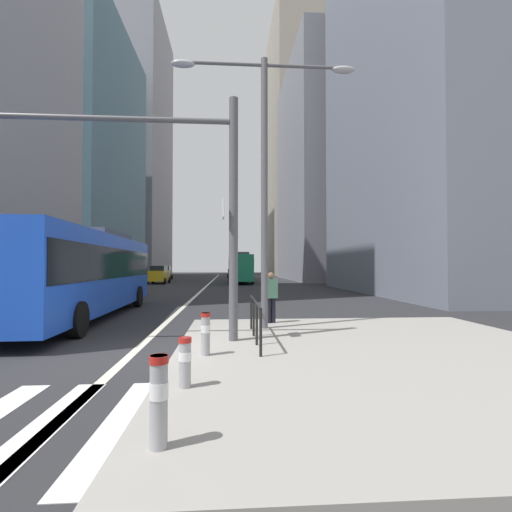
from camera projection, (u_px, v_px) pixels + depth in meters
name	position (u px, v px, depth m)	size (l,w,h in m)	color
ground_plane	(201.00, 291.00, 28.60)	(160.00, 160.00, 0.00)	#28282B
median_island	(385.00, 355.00, 8.06)	(9.00, 10.00, 0.15)	gray
lane_centre_line	(208.00, 285.00, 38.58)	(0.20, 80.00, 0.01)	beige
office_tower_left_mid	(84.00, 154.00, 47.03)	(10.19, 23.10, 31.77)	slate
office_tower_left_far	(137.00, 148.00, 73.93)	(10.67, 22.54, 50.19)	gray
office_tower_right_mid	(335.00, 173.00, 53.15)	(13.32, 22.89, 30.02)	gray
office_tower_right_far	(300.00, 147.00, 79.06)	(11.96, 24.26, 53.84)	gray
city_bus_blue_oncoming	(83.00, 269.00, 14.10)	(2.94, 12.10, 3.40)	blue
city_bus_red_receding	(240.00, 267.00, 42.77)	(2.76, 10.95, 3.40)	#198456
car_oncoming_mid	(159.00, 275.00, 41.02)	(2.08, 4.30, 1.94)	gold
car_receding_near	(234.00, 272.00, 60.75)	(2.21, 4.48, 1.94)	#232838
car_receding_far	(235.00, 272.00, 60.62)	(2.16, 4.38, 1.94)	silver
car_oncoming_far	(164.00, 273.00, 52.33)	(2.19, 4.24, 1.94)	black
traffic_signal_gantry	(150.00, 178.00, 9.15)	(6.12, 0.65, 6.00)	#515156
street_lamp_post	(264.00, 154.00, 11.15)	(5.50, 0.32, 8.00)	#56565B
bollard_front	(159.00, 397.00, 3.80)	(0.20, 0.20, 0.93)	#99999E
bollard_left	(185.00, 359.00, 5.68)	(0.20, 0.20, 0.75)	#99999E
bollard_right	(206.00, 332.00, 7.71)	(0.20, 0.20, 0.87)	#99999E
pedestrian_railing	(255.00, 312.00, 9.24)	(0.06, 3.35, 0.98)	black
pedestrian_waiting	(271.00, 295.00, 12.05)	(0.44, 0.34, 1.62)	black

